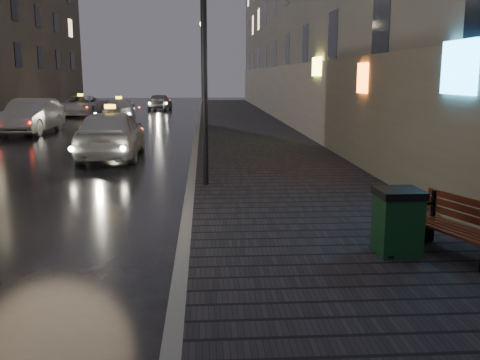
{
  "coord_description": "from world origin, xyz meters",
  "views": [
    {
      "loc": [
        1.83,
        -6.34,
        2.67
      ],
      "look_at": [
        2.45,
        2.9,
        0.85
      ],
      "focal_mm": 40.0,
      "sensor_mm": 36.0,
      "label": 1
    }
  ],
  "objects_px": {
    "car_left_mid": "(31,116)",
    "bench": "(460,227)",
    "lamp_near": "(204,38)",
    "taxi_far": "(81,106)",
    "car_far": "(160,102)",
    "lamp_far": "(204,59)",
    "trash_bin": "(398,221)",
    "taxi_near": "(111,133)",
    "taxi_mid": "(119,110)"
  },
  "relations": [
    {
      "from": "car_left_mid",
      "to": "taxi_mid",
      "type": "bearing_deg",
      "value": 65.83
    },
    {
      "from": "bench",
      "to": "car_far",
      "type": "xyz_separation_m",
      "value": [
        -7.06,
        35.59,
        0.08
      ]
    },
    {
      "from": "taxi_far",
      "to": "lamp_near",
      "type": "bearing_deg",
      "value": -69.94
    },
    {
      "from": "trash_bin",
      "to": "car_far",
      "type": "xyz_separation_m",
      "value": [
        -6.2,
        35.47,
        0.01
      ]
    },
    {
      "from": "taxi_near",
      "to": "taxi_far",
      "type": "height_order",
      "value": "taxi_near"
    },
    {
      "from": "taxi_near",
      "to": "car_far",
      "type": "relative_size",
      "value": 1.26
    },
    {
      "from": "bench",
      "to": "trash_bin",
      "type": "xyz_separation_m",
      "value": [
        -0.86,
        0.12,
        0.07
      ]
    },
    {
      "from": "lamp_near",
      "to": "trash_bin",
      "type": "bearing_deg",
      "value": -62.23
    },
    {
      "from": "trash_bin",
      "to": "car_left_mid",
      "type": "height_order",
      "value": "car_left_mid"
    },
    {
      "from": "taxi_mid",
      "to": "taxi_far",
      "type": "bearing_deg",
      "value": -64.49
    },
    {
      "from": "bench",
      "to": "car_left_mid",
      "type": "bearing_deg",
      "value": 102.13
    },
    {
      "from": "lamp_far",
      "to": "car_far",
      "type": "xyz_separation_m",
      "value": [
        -3.48,
        14.31,
        -2.85
      ]
    },
    {
      "from": "car_left_mid",
      "to": "taxi_far",
      "type": "xyz_separation_m",
      "value": [
        -0.23,
        11.28,
        -0.13
      ]
    },
    {
      "from": "bench",
      "to": "taxi_mid",
      "type": "distance_m",
      "value": 26.23
    },
    {
      "from": "car_left_mid",
      "to": "bench",
      "type": "bearing_deg",
      "value": -55.59
    },
    {
      "from": "taxi_far",
      "to": "trash_bin",
      "type": "bearing_deg",
      "value": -68.27
    },
    {
      "from": "taxi_far",
      "to": "car_left_mid",
      "type": "bearing_deg",
      "value": -87.43
    },
    {
      "from": "taxi_near",
      "to": "taxi_mid",
      "type": "relative_size",
      "value": 1.02
    },
    {
      "from": "lamp_far",
      "to": "taxi_far",
      "type": "xyz_separation_m",
      "value": [
        -8.31,
        8.57,
        -2.82
      ]
    },
    {
      "from": "lamp_near",
      "to": "lamp_far",
      "type": "xyz_separation_m",
      "value": [
        0.0,
        16.0,
        0.0
      ]
    },
    {
      "from": "lamp_far",
      "to": "car_left_mid",
      "type": "bearing_deg",
      "value": -161.49
    },
    {
      "from": "lamp_near",
      "to": "taxi_far",
      "type": "bearing_deg",
      "value": 108.69
    },
    {
      "from": "lamp_far",
      "to": "taxi_far",
      "type": "relative_size",
      "value": 1.1
    },
    {
      "from": "bench",
      "to": "lamp_far",
      "type": "bearing_deg",
      "value": 79.57
    },
    {
      "from": "trash_bin",
      "to": "taxi_near",
      "type": "xyz_separation_m",
      "value": [
        -5.78,
        10.5,
        0.17
      ]
    },
    {
      "from": "bench",
      "to": "lamp_near",
      "type": "bearing_deg",
      "value": 104.14
    },
    {
      "from": "bench",
      "to": "car_far",
      "type": "relative_size",
      "value": 0.45
    },
    {
      "from": "car_far",
      "to": "car_left_mid",
      "type": "bearing_deg",
      "value": 80.85
    },
    {
      "from": "car_far",
      "to": "bench",
      "type": "bearing_deg",
      "value": 107.17
    },
    {
      "from": "lamp_near",
      "to": "bench",
      "type": "height_order",
      "value": "lamp_near"
    },
    {
      "from": "car_left_mid",
      "to": "lamp_near",
      "type": "bearing_deg",
      "value": -56.42
    },
    {
      "from": "taxi_near",
      "to": "lamp_far",
      "type": "bearing_deg",
      "value": -107.63
    },
    {
      "from": "taxi_mid",
      "to": "taxi_far",
      "type": "height_order",
      "value": "same"
    },
    {
      "from": "bench",
      "to": "taxi_mid",
      "type": "height_order",
      "value": "taxi_mid"
    },
    {
      "from": "lamp_near",
      "to": "taxi_near",
      "type": "bearing_deg",
      "value": 119.83
    },
    {
      "from": "bench",
      "to": "taxi_far",
      "type": "relative_size",
      "value": 0.35
    },
    {
      "from": "bench",
      "to": "taxi_far",
      "type": "xyz_separation_m",
      "value": [
        -11.89,
        29.85,
        0.11
      ]
    },
    {
      "from": "taxi_near",
      "to": "taxi_far",
      "type": "distance_m",
      "value": 19.94
    },
    {
      "from": "car_left_mid",
      "to": "taxi_mid",
      "type": "distance_m",
      "value": 6.95
    },
    {
      "from": "lamp_far",
      "to": "bench",
      "type": "distance_m",
      "value": 21.78
    },
    {
      "from": "taxi_near",
      "to": "taxi_mid",
      "type": "xyz_separation_m",
      "value": [
        -1.92,
        14.18,
        -0.14
      ]
    },
    {
      "from": "trash_bin",
      "to": "taxi_far",
      "type": "height_order",
      "value": "taxi_far"
    },
    {
      "from": "lamp_near",
      "to": "taxi_mid",
      "type": "bearing_deg",
      "value": 104.3
    },
    {
      "from": "lamp_near",
      "to": "car_left_mid",
      "type": "relative_size",
      "value": 1.09
    },
    {
      "from": "lamp_far",
      "to": "taxi_near",
      "type": "relative_size",
      "value": 1.12
    },
    {
      "from": "lamp_near",
      "to": "car_left_mid",
      "type": "height_order",
      "value": "lamp_near"
    },
    {
      "from": "bench",
      "to": "trash_bin",
      "type": "height_order",
      "value": "trash_bin"
    },
    {
      "from": "lamp_near",
      "to": "taxi_mid",
      "type": "height_order",
      "value": "lamp_near"
    },
    {
      "from": "bench",
      "to": "taxi_mid",
      "type": "relative_size",
      "value": 0.37
    },
    {
      "from": "bench",
      "to": "car_far",
      "type": "height_order",
      "value": "car_far"
    }
  ]
}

